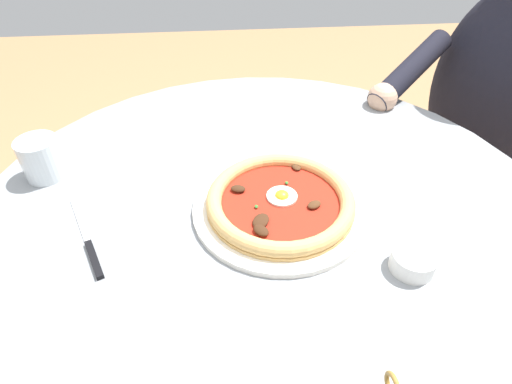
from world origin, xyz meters
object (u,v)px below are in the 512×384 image
at_px(steak_knife, 90,247).
at_px(diner_person, 470,157).
at_px(ramekin_capers, 413,261).
at_px(cafe_chair_diner, 498,139).
at_px(water_glass, 42,161).
at_px(dining_table, 264,268).
at_px(pizza_on_plate, 280,203).

distance_m(steak_knife, diner_person, 1.06).
distance_m(ramekin_capers, cafe_chair_diner, 0.87).
xyz_separation_m(ramekin_capers, cafe_chair_diner, (-0.63, 0.56, -0.23)).
xyz_separation_m(steak_knife, ramekin_capers, (0.08, 0.49, 0.01)).
bearing_deg(diner_person, water_glass, -75.52).
bearing_deg(water_glass, steak_knife, 31.16).
bearing_deg(dining_table, cafe_chair_diner, 121.63).
bearing_deg(pizza_on_plate, dining_table, -113.40).
relative_size(dining_table, water_glass, 13.26).
xyz_separation_m(dining_table, steak_knife, (0.07, -0.28, 0.17)).
distance_m(dining_table, steak_knife, 0.34).
bearing_deg(diner_person, dining_table, -58.25).
distance_m(pizza_on_plate, steak_knife, 0.32).
bearing_deg(water_glass, ramekin_capers, 65.21).
bearing_deg(pizza_on_plate, diner_person, 123.43).
distance_m(pizza_on_plate, water_glass, 0.45).
relative_size(water_glass, cafe_chair_diner, 0.09).
relative_size(dining_table, cafe_chair_diner, 1.16).
height_order(steak_knife, ramekin_capers, ramekin_capers).
height_order(dining_table, diner_person, diner_person).
relative_size(steak_knife, ramekin_capers, 2.82).
height_order(pizza_on_plate, water_glass, water_glass).
distance_m(dining_table, pizza_on_plate, 0.19).
height_order(pizza_on_plate, steak_knife, pizza_on_plate).
bearing_deg(diner_person, pizza_on_plate, -56.57).
relative_size(dining_table, steak_knife, 5.48).
xyz_separation_m(pizza_on_plate, cafe_chair_diner, (-0.48, 0.74, -0.23)).
distance_m(water_glass, cafe_chair_diner, 1.24).
xyz_separation_m(dining_table, cafe_chair_diner, (-0.47, 0.77, -0.04)).
bearing_deg(ramekin_capers, diner_person, 141.61).
height_order(pizza_on_plate, diner_person, diner_person).
bearing_deg(ramekin_capers, water_glass, -114.79).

